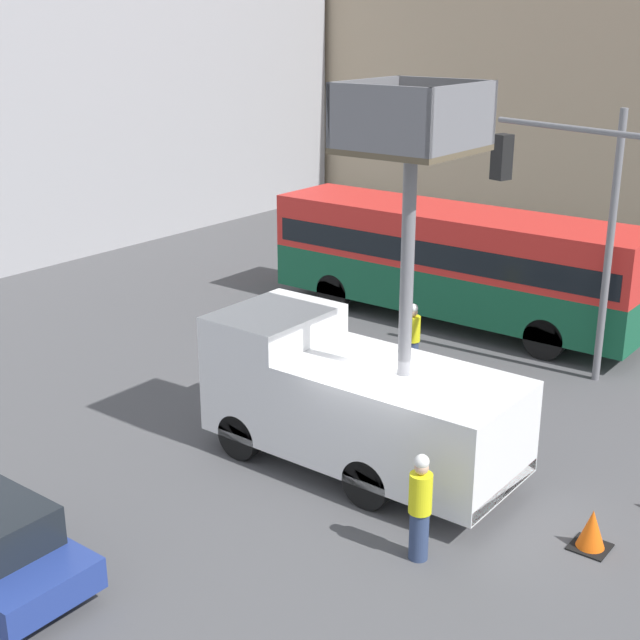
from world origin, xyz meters
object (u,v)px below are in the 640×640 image
(traffic_light_pole, at_px, (576,208))
(road_worker_directing, at_px, (412,338))
(city_bus, at_px, (454,257))
(road_worker_near_truck, at_px, (420,507))
(traffic_cone_mid_road, at_px, (592,530))
(utility_truck, at_px, (355,391))

(traffic_light_pole, bearing_deg, road_worker_directing, 106.67)
(city_bus, distance_m, road_worker_directing, 4.26)
(city_bus, relative_size, traffic_light_pole, 1.69)
(city_bus, distance_m, traffic_light_pole, 5.99)
(city_bus, relative_size, road_worker_near_truck, 5.81)
(traffic_light_pole, height_order, traffic_cone_mid_road, traffic_light_pole)
(city_bus, relative_size, road_worker_directing, 6.17)
(city_bus, xyz_separation_m, traffic_cone_mid_road, (-8.78, -7.66, -1.58))
(city_bus, height_order, traffic_cone_mid_road, city_bus)
(road_worker_near_truck, bearing_deg, road_worker_directing, -1.81)
(city_bus, bearing_deg, road_worker_near_truck, 126.96)
(utility_truck, distance_m, road_worker_near_truck, 3.36)
(utility_truck, bearing_deg, traffic_light_pole, -16.21)
(road_worker_near_truck, bearing_deg, traffic_light_pole, -27.75)
(utility_truck, relative_size, traffic_cone_mid_road, 10.47)
(city_bus, bearing_deg, utility_truck, 117.74)
(city_bus, xyz_separation_m, road_worker_directing, (-3.97, -1.15, -1.03))
(road_worker_near_truck, relative_size, traffic_cone_mid_road, 2.67)
(road_worker_directing, bearing_deg, city_bus, 67.73)
(road_worker_near_truck, height_order, traffic_cone_mid_road, road_worker_near_truck)
(road_worker_near_truck, xyz_separation_m, road_worker_directing, (6.81, 4.40, -0.07))
(city_bus, distance_m, traffic_cone_mid_road, 11.76)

